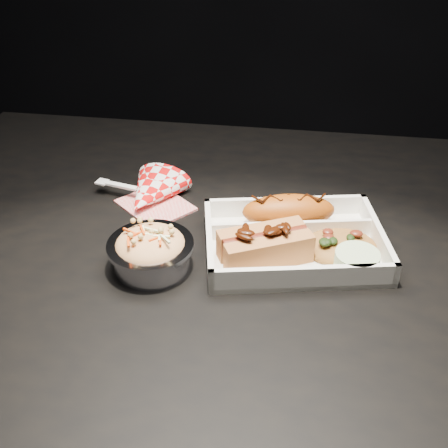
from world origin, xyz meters
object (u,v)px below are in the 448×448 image
Objects in this scene: food_tray at (293,244)px; foil_coleslaw_cup at (151,250)px; dining_table at (252,285)px; fried_pastry at (289,211)px; napkin_fork at (150,194)px; hotdog at (265,243)px.

food_tray is 0.20m from foil_coleslaw_cup.
fried_pastry is at bearing 35.17° from dining_table.
food_tray is 1.57× the size of napkin_fork.
hotdog and foil_coleslaw_cup have the same top height.
hotdog is at bearing -107.10° from fried_pastry.
hotdog reaches higher than fried_pastry.
dining_table is 8.78× the size of hotdog.
fried_pastry is at bearing 1.68° from napkin_fork.
food_tray is at bearing -78.34° from fried_pastry.
food_tray reaches higher than dining_table.
foil_coleslaw_cup is at bearing 166.26° from hotdog.
dining_table is at bearing 148.90° from food_tray.
dining_table is 6.68× the size of napkin_fork.
napkin_fork is (-0.24, 0.10, 0.01)m from food_tray.
hotdog reaches higher than food_tray.
food_tray is 2.06× the size of hotdog.
fried_pastry is (0.05, 0.03, 0.12)m from dining_table.
foil_coleslaw_cup is 0.17m from napkin_fork.
fried_pastry is 1.02× the size of hotdog.
napkin_fork is (-0.23, 0.04, -0.02)m from fried_pastry.
fried_pastry is at bearing 34.22° from foil_coleslaw_cup.
napkin_fork reaches higher than fried_pastry.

